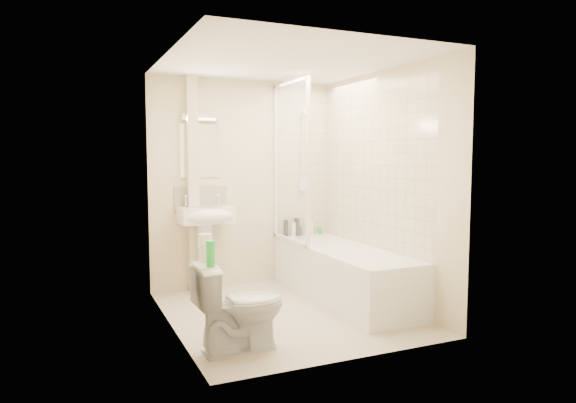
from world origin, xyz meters
name	(u,v)px	position (x,y,z in m)	size (l,w,h in m)	color
floor	(286,313)	(0.00, 0.00, 0.00)	(2.50, 2.50, 0.00)	beige
wall_back	(244,183)	(0.00, 1.25, 1.20)	(2.20, 0.02, 2.40)	beige
wall_left	(170,193)	(-1.10, 0.00, 1.20)	(0.02, 2.50, 2.40)	beige
wall_right	(383,187)	(1.10, 0.00, 1.20)	(0.02, 2.50, 2.40)	beige
ceiling	(286,62)	(0.00, 0.00, 2.40)	(2.20, 2.50, 0.02)	white
tile_back	(302,164)	(0.75, 1.24, 1.42)	(0.70, 0.01, 1.75)	beige
tile_right	(372,165)	(1.09, 0.20, 1.42)	(0.01, 2.10, 1.75)	beige
pipe_boxing	(193,185)	(-0.62, 1.19, 1.20)	(0.12, 0.12, 2.40)	beige
splashback	(201,199)	(-0.52, 1.24, 1.03)	(0.60, 0.01, 0.30)	beige
mirror	(200,151)	(-0.52, 1.24, 1.58)	(0.46, 0.01, 0.60)	white
strip_light	(200,117)	(-0.52, 1.22, 1.95)	(0.42, 0.07, 0.07)	silver
bathtub	(343,272)	(0.75, 0.20, 0.29)	(0.70, 2.10, 0.55)	white
shower_screen	(290,162)	(0.40, 0.80, 1.45)	(0.04, 0.92, 1.80)	white
shower_fixture	(303,154)	(0.75, 1.19, 1.55)	(0.10, 0.16, 0.99)	white
pedestal_sink	(206,224)	(-0.52, 1.01, 0.77)	(0.57, 0.51, 1.10)	white
bottle_black_a	(286,228)	(0.50, 1.16, 0.65)	(0.06, 0.06, 0.20)	black
bottle_white_a	(293,229)	(0.60, 1.16, 0.63)	(0.06, 0.06, 0.17)	white
bottle_black_b	(297,227)	(0.65, 1.16, 0.66)	(0.07, 0.07, 0.22)	black
bottle_blue	(300,231)	(0.69, 1.16, 0.61)	(0.05, 0.05, 0.11)	navy
bottle_cream	(306,227)	(0.78, 1.16, 0.64)	(0.06, 0.06, 0.19)	beige
bottle_white_b	(311,228)	(0.85, 1.16, 0.63)	(0.05, 0.05, 0.16)	silver
bottle_green	(320,231)	(0.96, 1.16, 0.59)	(0.05, 0.05, 0.09)	green
toilet	(240,306)	(-0.72, -0.74, 0.36)	(0.71, 0.42, 0.71)	white
toilet_roll_lower	(207,255)	(-0.95, -0.64, 0.76)	(0.10, 0.10, 0.11)	white
toilet_roll_upper	(205,241)	(-0.97, -0.66, 0.87)	(0.10, 0.10, 0.11)	white
green_bottle	(211,254)	(-0.98, -0.84, 0.81)	(0.06, 0.06, 0.20)	green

